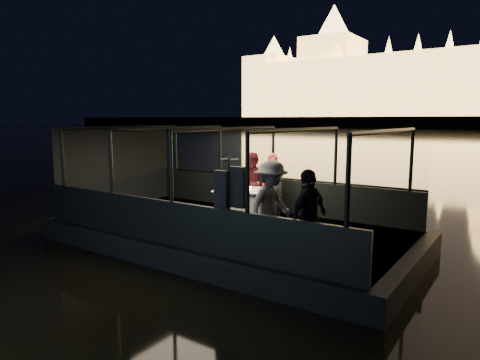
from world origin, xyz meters
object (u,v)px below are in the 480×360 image
Objects in this scene: coat_stand at (229,206)px; passenger_dark at (308,216)px; passenger_stripe at (271,207)px; chair_port_right at (270,201)px; person_woman_coral at (272,187)px; dining_table_central at (245,204)px; person_man_maroon at (253,185)px; wine_bottle at (230,182)px; chair_port_left at (247,196)px.

passenger_dark is at bearing 10.47° from coat_stand.
coat_stand is at bearing 143.69° from passenger_stripe.
passenger_stripe reaches higher than chair_port_right.
coat_stand is 0.81m from passenger_stripe.
person_woman_coral is 3.89m from passenger_dark.
coat_stand is at bearing -62.20° from dining_table_central.
passenger_stripe is at bearing -46.33° from person_man_maroon.
chair_port_right is at bearing 36.99° from passenger_stripe.
dining_table_central is 3.60m from passenger_dark.
coat_stand is at bearing -54.34° from wine_bottle.
chair_port_left is 0.59× the size of person_man_maroon.
dining_table_central is 1.51× the size of chair_port_left.
coat_stand is 3.62m from person_man_maroon.
person_woman_coral is (-0.13, 0.33, 0.30)m from chair_port_right.
person_woman_coral is at bearing 98.63° from chair_port_right.
coat_stand reaches higher than chair_port_right.
wine_bottle is at bearing -145.27° from person_woman_coral.
dining_table_central is 1.60× the size of chair_port_right.
chair_port_left is at bearing 118.17° from coat_stand.
person_woman_coral is at bearing 2.06° from chair_port_left.
coat_stand reaches higher than wine_bottle.
person_man_maroon is (-0.73, 0.31, 0.30)m from chair_port_right.
person_woman_coral is 0.94× the size of passenger_stripe.
wine_bottle is at bearing -161.37° from chair_port_right.
person_woman_coral reaches higher than chair_port_left.
dining_table_central is 0.89× the size of person_man_maroon.
person_man_maroon is at bearing -126.09° from passenger_dark.
person_man_maroon reaches higher than chair_port_right.
chair_port_left is at bearing 119.58° from dining_table_central.
person_woman_coral reaches higher than chair_port_right.
dining_table_central is 2.85m from coat_stand.
person_man_maroon is 3.40m from passenger_stripe.
chair_port_left is at bearing 85.16° from wine_bottle.
coat_stand reaches higher than person_woman_coral.
person_woman_coral is 1.01× the size of person_man_maroon.
dining_table_central is 2.69m from passenger_stripe.
passenger_dark is (3.17, -2.84, 0.40)m from chair_port_left.
passenger_stripe is (1.86, -1.88, 0.47)m from dining_table_central.
person_man_maroon is (-0.60, -0.03, 0.00)m from person_woman_coral.
passenger_dark reaches higher than dining_table_central.
dining_table_central is at bearing 51.05° from passenger_stripe.
passenger_dark is at bearing -52.89° from chair_port_left.
chair_port_left is 0.58× the size of person_woman_coral.
chair_port_left is 1.06× the size of chair_port_right.
chair_port_right reaches higher than dining_table_central.
coat_stand is at bearing -71.36° from passenger_dark.
passenger_stripe is (1.39, -2.35, 0.40)m from chair_port_right.
chair_port_right is 0.55× the size of person_woman_coral.
chair_port_left is 0.78m from person_woman_coral.
coat_stand is at bearing -86.55° from chair_port_right.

